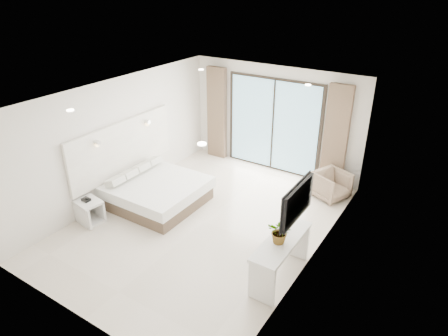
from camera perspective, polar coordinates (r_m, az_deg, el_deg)
The scene contains 8 objects.
ground at distance 8.40m, azimuth -2.80°, elevation -7.69°, with size 6.20×6.20×0.00m, color beige.
room_shell at distance 8.30m, azimuth -1.20°, elevation 4.27°, with size 4.62×6.22×2.72m.
bed at distance 9.03m, azimuth -9.65°, elevation -3.36°, with size 1.92×1.83×0.68m.
nightstand at distance 8.74m, azimuth -18.66°, elevation -5.87°, with size 0.59×0.52×0.48m.
phone at distance 8.62m, azimuth -19.10°, elevation -4.29°, with size 0.16×0.13×0.05m, color black.
console_desk at distance 6.77m, azimuth 8.17°, elevation -11.58°, with size 0.46×1.48×0.77m.
plant at distance 6.48m, azimuth 8.05°, elevation -9.34°, with size 0.38×0.42×0.33m, color #33662D.
armchair at distance 9.41m, azimuth 15.09°, elevation -2.19°, with size 0.69×0.64×0.71m, color #987963.
Camera 1 is at (4.11, -5.65, 4.66)m, focal length 32.00 mm.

